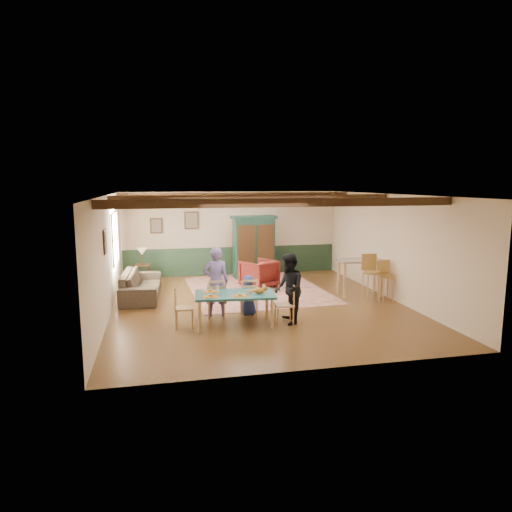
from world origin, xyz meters
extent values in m
plane|color=#533317|center=(0.00, 0.00, 0.00)|extent=(8.00, 8.00, 0.00)
cube|color=beige|center=(0.00, 4.00, 1.35)|extent=(7.00, 0.02, 2.70)
cube|color=beige|center=(-3.50, 0.00, 1.35)|extent=(0.02, 8.00, 2.70)
cube|color=beige|center=(3.50, 0.00, 1.35)|extent=(0.02, 8.00, 2.70)
cube|color=silver|center=(0.00, 0.00, 2.70)|extent=(7.00, 8.00, 0.02)
cube|color=#1B321F|center=(0.00, 3.98, 0.45)|extent=(6.95, 0.03, 0.90)
cube|color=black|center=(0.00, -2.30, 2.61)|extent=(6.95, 0.16, 0.16)
cube|color=black|center=(0.00, 0.40, 2.61)|extent=(6.95, 0.16, 0.16)
cube|color=black|center=(0.00, 3.00, 2.61)|extent=(6.95, 0.16, 0.16)
imported|color=#745EA2|center=(-1.14, -0.69, 0.79)|extent=(0.61, 0.43, 1.58)
imported|color=black|center=(0.30, -1.56, 0.76)|extent=(0.64, 0.79, 1.51)
imported|color=#243C93|center=(-0.41, -0.75, 0.46)|extent=(0.48, 0.33, 0.92)
cube|color=beige|center=(0.30, 1.63, 0.01)|extent=(3.79, 4.43, 0.01)
cube|color=black|center=(0.58, 3.28, 0.98)|extent=(1.43, 0.66, 1.97)
imported|color=#430D0D|center=(0.43, 1.88, 0.40)|extent=(1.20, 1.20, 0.80)
imported|color=#382E23|center=(-2.84, 1.42, 0.34)|extent=(1.06, 2.40, 0.69)
camera|label=1|loc=(-2.41, -10.62, 2.98)|focal=32.00mm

